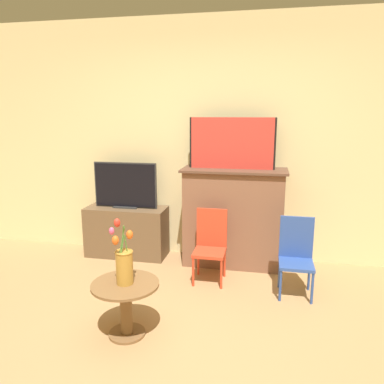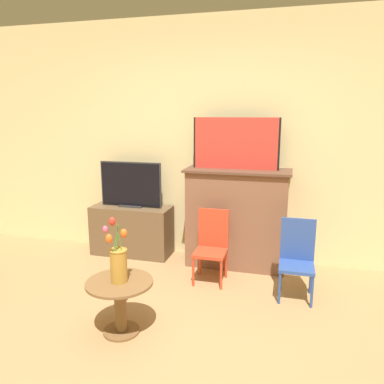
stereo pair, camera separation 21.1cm
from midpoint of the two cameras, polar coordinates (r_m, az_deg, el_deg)
The scene contains 10 objects.
ground_plane at distance 2.75m, azimuth -3.42°, elevation -25.29°, with size 14.00×14.00×0.00m, color #A87F51.
wall_back at distance 4.27m, azimuth 5.46°, elevation 7.73°, with size 8.00×0.06×2.70m.
fireplace_mantel at distance 4.14m, azimuth 8.32°, elevation -3.75°, with size 1.12×0.47×1.08m.
painting at distance 4.00m, azimuth 8.20°, elevation 7.32°, with size 0.91×0.03×0.54m.
tv_stand at distance 4.52m, azimuth -7.80°, elevation -5.79°, with size 0.94×0.38×0.58m.
tv_monitor at distance 4.39m, azimuth -7.97°, elevation 1.04°, with size 0.75×0.12×0.53m.
chair_red at distance 3.79m, azimuth 4.63°, elevation -7.76°, with size 0.31×0.31×0.72m.
chair_blue at distance 3.62m, azimuth 17.35°, elevation -9.27°, with size 0.31×0.31×0.72m.
side_table at distance 2.99m, azimuth -8.85°, elevation -15.81°, with size 0.51×0.51×0.42m.
vase_tulips at distance 2.85m, azimuth -9.11°, elevation -10.32°, with size 0.16×0.19×0.48m.
Camera 2 is at (0.81, -2.05, 1.67)m, focal length 35.00 mm.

